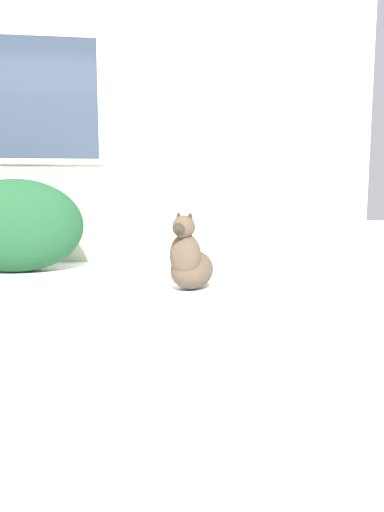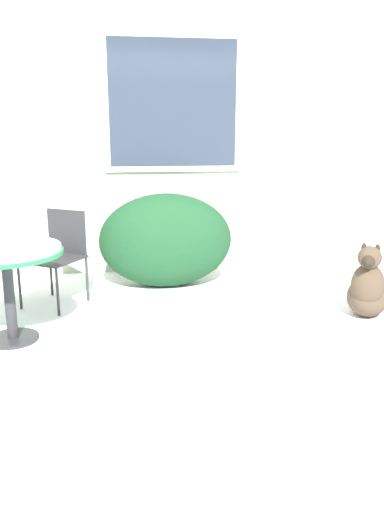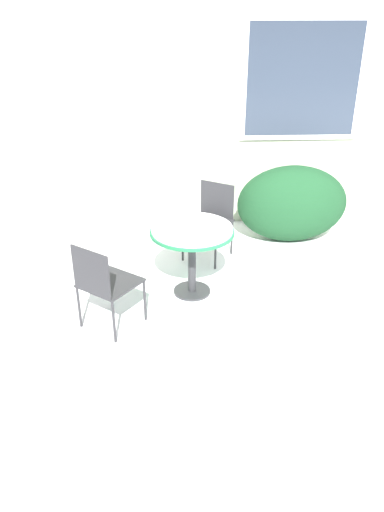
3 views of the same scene
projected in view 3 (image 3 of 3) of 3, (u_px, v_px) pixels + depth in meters
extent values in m
plane|color=white|center=(336.00, 305.00, 4.97)|extent=(16.00, 16.00, 0.00)
cube|color=#B2BC9E|center=(299.00, 97.00, 6.18)|extent=(8.00, 0.06, 3.28)
cube|color=silver|center=(303.00, 80.00, 6.04)|extent=(1.49, 0.04, 1.44)
cube|color=#2D3847|center=(303.00, 80.00, 6.03)|extent=(1.37, 0.01, 1.32)
ellipsoid|color=#194223|center=(292.00, 204.00, 6.13)|extent=(1.35, 0.68, 0.96)
cylinder|color=#2D2D30|center=(192.00, 291.00, 5.19)|extent=(0.38, 0.38, 0.03)
cylinder|color=#2D2D30|center=(192.00, 262.00, 5.04)|extent=(0.08, 0.08, 0.65)
cylinder|color=#237A47|center=(192.00, 232.00, 4.88)|extent=(0.84, 0.84, 0.03)
cylinder|color=white|center=(192.00, 229.00, 4.87)|extent=(0.80, 0.80, 0.04)
cube|color=#2D2D30|center=(208.00, 223.00, 5.71)|extent=(0.64, 0.64, 0.02)
cube|color=#2D2D30|center=(217.00, 200.00, 5.78)|extent=(0.37, 0.24, 0.41)
cylinder|color=#2D2D30|center=(183.00, 244.00, 5.74)|extent=(0.02, 0.02, 0.43)
cylinder|color=#2D2D30|center=(215.00, 252.00, 5.55)|extent=(0.02, 0.02, 0.43)
cylinder|color=#2D2D30|center=(200.00, 231.00, 6.07)|extent=(0.02, 0.02, 0.43)
cylinder|color=#2D2D30|center=(232.00, 238.00, 5.88)|extent=(0.02, 0.02, 0.43)
cube|color=#2D2D30|center=(111.00, 283.00, 4.50)|extent=(0.65, 0.65, 0.02)
cube|color=#2D2D30|center=(91.00, 272.00, 4.24)|extent=(0.35, 0.27, 0.41)
cylinder|color=#2D2D30|center=(145.00, 300.00, 4.65)|extent=(0.02, 0.02, 0.43)
cylinder|color=#2D2D30|center=(111.00, 287.00, 4.86)|extent=(0.02, 0.02, 0.43)
cylinder|color=#2D2D30|center=(114.00, 322.00, 4.34)|extent=(0.02, 0.02, 0.43)
cylinder|color=#2D2D30|center=(79.00, 307.00, 4.55)|extent=(0.02, 0.02, 0.43)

